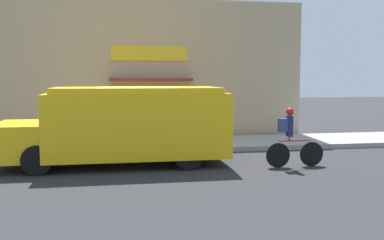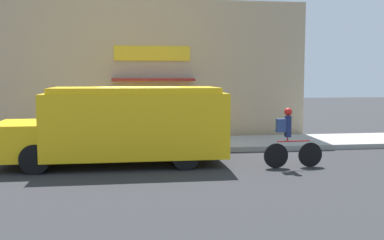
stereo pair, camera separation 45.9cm
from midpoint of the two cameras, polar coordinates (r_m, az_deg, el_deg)
name	(u,v)px [view 1 (the left image)]	position (r m, az deg, el deg)	size (l,w,h in m)	color
ground_plane	(140,155)	(14.34, -7.57, -4.42)	(70.00, 70.00, 0.00)	#2B2B2D
sidewalk	(137,146)	(15.70, -7.80, -3.24)	(28.00, 2.78, 0.17)	#999993
storefront	(134,71)	(17.28, -8.10, 6.24)	(13.33, 1.11, 5.39)	tan
school_bus	(125,124)	(12.69, -9.59, -0.57)	(6.24, 2.74, 2.17)	yellow
cyclist	(291,138)	(12.46, 11.46, -2.30)	(1.66, 0.21, 1.63)	black
trash_bin	(168,129)	(16.08, -3.93, -1.11)	(0.48, 0.48, 0.87)	slate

